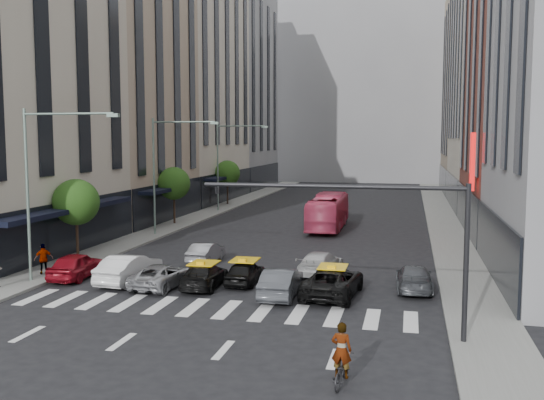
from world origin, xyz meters
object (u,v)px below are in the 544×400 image
Objects in this scene: streetlamp_near at (43,172)px; car_white_front at (129,268)px; taxi_center at (245,272)px; streetlamp_mid at (165,160)px; car_red at (76,265)px; bus at (328,212)px; taxi_left at (204,275)px; pedestrian_far at (44,259)px; motorcycle at (341,371)px; streetlamp_far at (226,155)px.

streetlamp_near is 1.94× the size of car_white_front.
car_white_front is at bearing 11.70° from taxi_center.
streetlamp_mid is 15.47m from car_red.
bus is (7.71, 21.34, 0.69)m from car_white_front.
streetlamp_near is 1.00× the size of streetlamp_mid.
taxi_center is at bearing -151.09° from taxi_left.
car_white_front is at bearing 171.27° from car_red.
car_white_front is (4.11, -14.81, -5.14)m from streetlamp_mid.
streetlamp_mid is at bearing -90.80° from car_red.
streetlamp_near is 5.45m from car_red.
taxi_left is at bearing -176.61° from car_white_front.
motorcycle is at bearing 107.01° from pedestrian_far.
streetlamp_mid is at bearing 28.45° from bus.
car_red is at bearing 140.18° from pedestrian_far.
bus is 6.16× the size of pedestrian_far.
taxi_center is at bearing -71.14° from streetlamp_far.
streetlamp_near is 19.91m from motorcycle.
bus is at bearing -93.51° from taxi_center.
streetlamp_far is 30.99m from pedestrian_far.
streetlamp_near and streetlamp_far have the same top height.
pedestrian_far is at bearing 58.05° from bus.
taxi_left is 21.69m from bus.
streetlamp_near is 2.14× the size of car_red.
car_red is at bearing -88.42° from streetlamp_far.
streetlamp_mid and streetlamp_far have the same top height.
streetlamp_mid is at bearing -135.18° from pedestrian_far.
streetlamp_mid is 2.46× the size of taxi_center.
car_red is 1.97m from pedestrian_far.
pedestrian_far is at bearing -3.11° from car_red.
streetlamp_mid is 17.82m from taxi_left.
car_red is (0.84, 1.45, -5.19)m from streetlamp_near.
pedestrian_far reaches higher than taxi_center.
bus is (11.83, 6.53, -4.45)m from streetlamp_mid.
pedestrian_far is at bearing -4.86° from taxi_left.
car_white_front is 1.27× the size of taxi_center.
car_white_front reaches higher than motorcycle.
taxi_left is at bearing -60.83° from streetlamp_mid.
streetlamp_near reaches higher than car_white_front.
taxi_center is 20.31m from bus.
streetlamp_far is 31.51m from car_white_front.
taxi_left is (7.45, -0.31, -0.10)m from car_red.
car_white_front is 22.70m from bus.
motorcycle is (8.24, -10.81, -0.16)m from taxi_left.
streetlamp_far is (0.00, 16.00, 0.00)m from streetlamp_mid.
motorcycle is at bearing 97.86° from bus.
streetlamp_near is at bearing -90.00° from streetlamp_far.
taxi_center is (10.15, 2.30, -5.28)m from streetlamp_near.
taxi_center reaches higher than taxi_left.
streetlamp_far is 5.32× the size of pedestrian_far.
car_white_front is (4.11, 1.19, -5.14)m from streetlamp_near.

